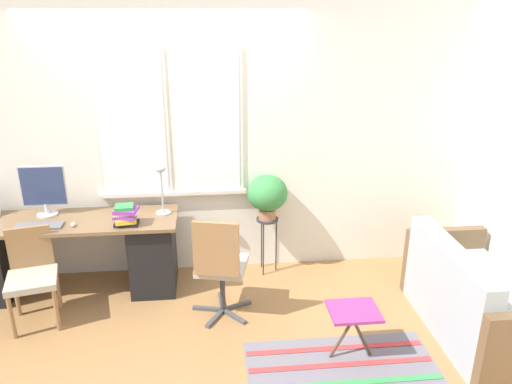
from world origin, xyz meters
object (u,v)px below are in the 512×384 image
book_stack (126,215)px  desk_chair_wooden (32,274)px  couch_loveseat (475,302)px  folding_stool (354,315)px  keyboard (39,226)px  plant_stand (267,226)px  mouse (73,225)px  monitor (44,189)px  office_chair_swivel (220,265)px  desk_lamp (161,182)px  potted_plant (267,194)px

book_stack → desk_chair_wooden: 0.89m
couch_loveseat → folding_stool: couch_loveseat is taller
keyboard → couch_loveseat: size_ratio=0.28×
desk_chair_wooden → plant_stand: size_ratio=1.39×
couch_loveseat → keyboard: bearing=76.7°
mouse → monitor: bearing=136.1°
monitor → plant_stand: bearing=1.4°
mouse → plant_stand: size_ratio=0.11×
book_stack → couch_loveseat: size_ratio=0.16×
monitor → couch_loveseat: size_ratio=0.33×
desk_chair_wooden → monitor: bearing=76.6°
book_stack → office_chair_swivel: size_ratio=0.23×
office_chair_swivel → couch_loveseat: 2.09m
keyboard → office_chair_swivel: 1.62m
monitor → book_stack: bearing=-22.0°
keyboard → desk_lamp: 1.11m
desk_lamp → book_stack: bearing=-142.4°
mouse → folding_stool: mouse is taller
desk_chair_wooden → couch_loveseat: 3.64m
keyboard → plant_stand: (2.04, 0.32, -0.24)m
desk_lamp → couch_loveseat: desk_lamp is taller
office_chair_swivel → desk_lamp: bearing=-38.3°
desk_chair_wooden → plant_stand: desk_chair_wooden is taller
mouse → desk_chair_wooden: (-0.30, -0.29, -0.30)m
couch_loveseat → desk_lamp: bearing=67.5°
monitor → plant_stand: monitor is taller
plant_stand → couch_loveseat: bearing=-37.0°
desk_chair_wooden → office_chair_swivel: bearing=-17.2°
monitor → book_stack: (0.75, -0.30, -0.16)m
desk_lamp → monitor: bearing=176.2°
monitor → couch_loveseat: (3.58, -1.12, -0.69)m
plant_stand → monitor: bearing=-178.6°
keyboard → couch_loveseat: bearing=-13.3°
desk_lamp → potted_plant: bearing=7.0°
plant_stand → folding_stool: bearing=-70.7°
keyboard → mouse: bearing=-2.6°
mouse → desk_chair_wooden: size_ratio=0.08×
book_stack → office_chair_swivel: office_chair_swivel is taller
desk_chair_wooden → folding_stool: (2.52, -0.74, -0.07)m
office_chair_swivel → desk_chair_wooden: bearing=8.9°
monitor → book_stack: 0.83m
desk_lamp → potted_plant: size_ratio=1.06×
keyboard → book_stack: book_stack is taller
couch_loveseat → monitor: bearing=72.7°
keyboard → desk_lamp: (1.05, 0.20, 0.29)m
desk_lamp → folding_stool: size_ratio=1.11×
keyboard → office_chair_swivel: office_chair_swivel is taller
folding_stool → book_stack: bearing=150.1°
book_stack → potted_plant: 1.33m
monitor → folding_stool: bearing=-27.6°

